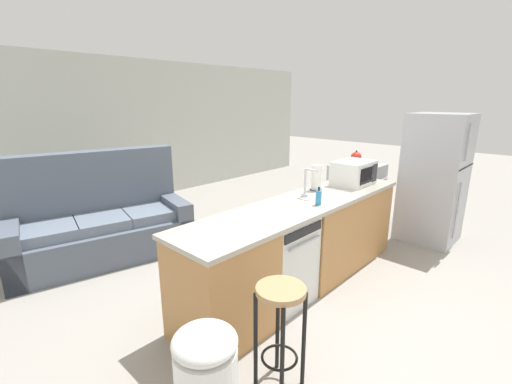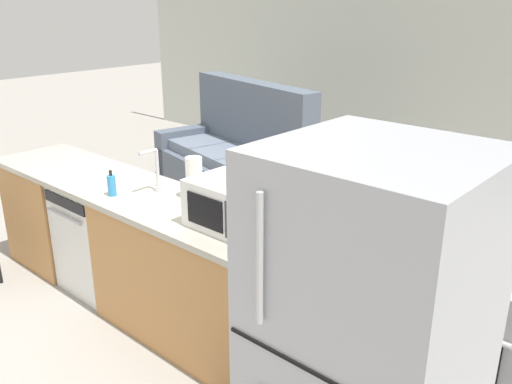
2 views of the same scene
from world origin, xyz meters
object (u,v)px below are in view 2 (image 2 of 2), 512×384
object	(u,v)px
dishwasher	(105,236)
couch	(238,160)
microwave	(234,205)
soap_bottle	(112,185)
stove_range	(467,333)
refrigerator	(365,370)
paper_towel_roll	(194,179)

from	to	relation	value
dishwasher	couch	world-z (taller)	couch
microwave	soap_bottle	world-z (taller)	microwave
stove_range	refrigerator	world-z (taller)	refrigerator
soap_bottle	couch	size ratio (longest dim) A/B	0.08
refrigerator	soap_bottle	distance (m)	2.22
dishwasher	soap_bottle	xyz separation A→B (m)	(0.41, -0.16, 0.55)
stove_range	refrigerator	size ratio (longest dim) A/B	0.53
stove_range	couch	xyz separation A→B (m)	(-3.31, 1.69, -0.06)
refrigerator	microwave	world-z (taller)	refrigerator
dishwasher	couch	bearing A→B (deg)	107.67
stove_range	soap_bottle	xyz separation A→B (m)	(-2.19, -0.71, 0.52)
dishwasher	refrigerator	bearing A→B (deg)	-11.93
refrigerator	soap_bottle	size ratio (longest dim) A/B	9.70
stove_range	soap_bottle	distance (m)	2.36
stove_range	soap_bottle	world-z (taller)	soap_bottle
refrigerator	microwave	size ratio (longest dim) A/B	3.42
microwave	refrigerator	bearing A→B (deg)	-24.45
dishwasher	paper_towel_roll	distance (m)	1.08
stove_range	paper_towel_roll	xyz separation A→B (m)	(-1.73, -0.38, 0.59)
soap_bottle	dishwasher	bearing A→B (deg)	158.97
refrigerator	couch	bearing A→B (deg)	139.95
couch	soap_bottle	bearing A→B (deg)	-64.80
stove_range	couch	distance (m)	3.72
microwave	couch	world-z (taller)	couch
couch	stove_range	bearing A→B (deg)	-26.98
microwave	couch	xyz separation A→B (m)	(-2.11, 2.24, -0.65)
dishwasher	paper_towel_roll	size ratio (longest dim) A/B	2.98
dishwasher	couch	distance (m)	2.35
paper_towel_roll	soap_bottle	bearing A→B (deg)	-144.07
stove_range	microwave	world-z (taller)	microwave
dishwasher	stove_range	world-z (taller)	stove_range
dishwasher	microwave	bearing A→B (deg)	-0.05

